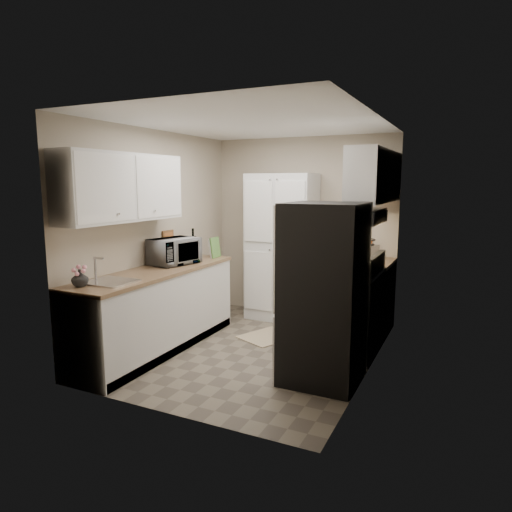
{
  "coord_description": "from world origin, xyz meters",
  "views": [
    {
      "loc": [
        2.16,
        -4.45,
        1.88
      ],
      "look_at": [
        -0.04,
        0.15,
        1.06
      ],
      "focal_mm": 32.0,
      "sensor_mm": 36.0,
      "label": 1
    }
  ],
  "objects_px": {
    "pantry_cabinet": "(282,247)",
    "refrigerator": "(324,294)",
    "microwave": "(174,251)",
    "toaster_oven": "(362,252)",
    "wine_bottle": "(193,244)",
    "electric_range": "(348,311)"
  },
  "relations": [
    {
      "from": "refrigerator",
      "to": "microwave",
      "type": "bearing_deg",
      "value": 169.33
    },
    {
      "from": "microwave",
      "to": "toaster_oven",
      "type": "distance_m",
      "value": 2.33
    },
    {
      "from": "electric_range",
      "to": "refrigerator",
      "type": "distance_m",
      "value": 0.88
    },
    {
      "from": "refrigerator",
      "to": "toaster_oven",
      "type": "height_order",
      "value": "refrigerator"
    },
    {
      "from": "pantry_cabinet",
      "to": "microwave",
      "type": "relative_size",
      "value": 3.58
    },
    {
      "from": "pantry_cabinet",
      "to": "wine_bottle",
      "type": "xyz_separation_m",
      "value": [
        -0.94,
        -0.77,
        0.09
      ]
    },
    {
      "from": "pantry_cabinet",
      "to": "electric_range",
      "type": "height_order",
      "value": "pantry_cabinet"
    },
    {
      "from": "microwave",
      "to": "wine_bottle",
      "type": "height_order",
      "value": "wine_bottle"
    },
    {
      "from": "pantry_cabinet",
      "to": "toaster_oven",
      "type": "distance_m",
      "value": 1.14
    },
    {
      "from": "pantry_cabinet",
      "to": "electric_range",
      "type": "relative_size",
      "value": 1.77
    },
    {
      "from": "wine_bottle",
      "to": "toaster_oven",
      "type": "xyz_separation_m",
      "value": [
        2.07,
        0.67,
        -0.07
      ]
    },
    {
      "from": "microwave",
      "to": "toaster_oven",
      "type": "xyz_separation_m",
      "value": [
        1.95,
        1.26,
        -0.06
      ]
    },
    {
      "from": "refrigerator",
      "to": "toaster_oven",
      "type": "distance_m",
      "value": 1.64
    },
    {
      "from": "pantry_cabinet",
      "to": "wine_bottle",
      "type": "height_order",
      "value": "pantry_cabinet"
    },
    {
      "from": "electric_range",
      "to": "refrigerator",
      "type": "relative_size",
      "value": 0.66
    },
    {
      "from": "pantry_cabinet",
      "to": "toaster_oven",
      "type": "xyz_separation_m",
      "value": [
        1.13,
        -0.1,
        0.02
      ]
    },
    {
      "from": "electric_range",
      "to": "microwave",
      "type": "distance_m",
      "value": 2.13
    },
    {
      "from": "refrigerator",
      "to": "microwave",
      "type": "relative_size",
      "value": 3.04
    },
    {
      "from": "electric_range",
      "to": "microwave",
      "type": "height_order",
      "value": "microwave"
    },
    {
      "from": "pantry_cabinet",
      "to": "refrigerator",
      "type": "relative_size",
      "value": 1.18
    },
    {
      "from": "microwave",
      "to": "wine_bottle",
      "type": "relative_size",
      "value": 1.66
    },
    {
      "from": "pantry_cabinet",
      "to": "wine_bottle",
      "type": "relative_size",
      "value": 5.93
    }
  ]
}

